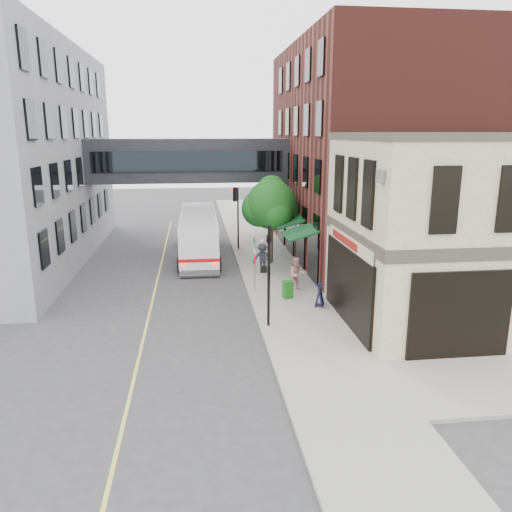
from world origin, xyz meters
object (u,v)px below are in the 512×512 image
object	(u,v)px
pedestrian_c	(262,258)
sandwich_board	(320,295)
pedestrian_a	(263,255)
pedestrian_b	(297,274)
bus	(199,233)
newspaper_box	(288,289)

from	to	relation	value
pedestrian_c	sandwich_board	bearing A→B (deg)	-57.99
pedestrian_a	pedestrian_b	xyz separation A→B (m)	(1.26, -4.19, -0.06)
pedestrian_a	sandwich_board	distance (m)	7.03
pedestrian_b	sandwich_board	world-z (taller)	pedestrian_b
bus	pedestrian_b	size ratio (longest dim) A/B	6.14
bus	pedestrian_a	world-z (taller)	bus
pedestrian_b	sandwich_board	size ratio (longest dim) A/B	1.62
bus	pedestrian_b	world-z (taller)	bus
pedestrian_c	newspaper_box	world-z (taller)	pedestrian_c
newspaper_box	sandwich_board	size ratio (longest dim) A/B	0.82
newspaper_box	sandwich_board	xyz separation A→B (m)	(1.34, -1.34, 0.10)
bus	pedestrian_c	bearing A→B (deg)	-53.79
pedestrian_a	newspaper_box	size ratio (longest dim) A/B	2.11
sandwich_board	pedestrian_b	bearing A→B (deg)	123.68
bus	newspaper_box	distance (m)	11.06
pedestrian_a	pedestrian_b	distance (m)	4.38
bus	pedestrian_b	bearing A→B (deg)	-59.91
pedestrian_a	sandwich_board	world-z (taller)	pedestrian_a
bus	sandwich_board	bearing A→B (deg)	-63.32
bus	newspaper_box	world-z (taller)	bus
newspaper_box	sandwich_board	distance (m)	1.89
bus	pedestrian_c	size ratio (longest dim) A/B	6.20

